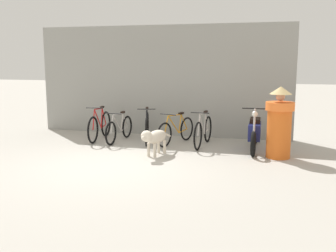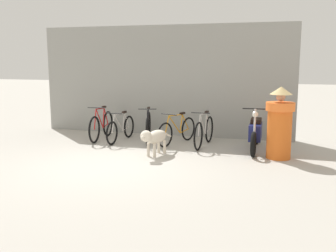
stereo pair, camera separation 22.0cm
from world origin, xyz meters
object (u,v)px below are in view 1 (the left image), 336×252
object	(u,v)px
bicycle_0	(100,126)
motorcycle	(255,133)
bicycle_4	(203,131)
bicycle_1	(119,129)
stray_dog	(155,137)
person_in_robes	(279,123)
bicycle_3	(176,131)
bicycle_2	(147,128)

from	to	relation	value
bicycle_0	motorcycle	world-z (taller)	motorcycle
bicycle_0	bicycle_4	world-z (taller)	bicycle_0
bicycle_0	bicycle_1	xyz separation A→B (m)	(0.59, -0.05, -0.05)
motorcycle	stray_dog	xyz separation A→B (m)	(-2.14, -1.22, 0.01)
person_in_robes	bicycle_3	bearing A→B (deg)	1.10
bicycle_3	bicycle_1	bearing A→B (deg)	-67.77
bicycle_2	person_in_robes	world-z (taller)	person_in_robes
bicycle_0	stray_dog	size ratio (longest dim) A/B	1.43
bicycle_1	bicycle_2	world-z (taller)	bicycle_2
bicycle_4	stray_dog	bearing A→B (deg)	-29.25
bicycle_4	motorcycle	bearing A→B (deg)	89.36
bicycle_1	motorcycle	distance (m)	3.53
bicycle_2	bicycle_3	world-z (taller)	bicycle_2
bicycle_3	bicycle_0	bearing A→B (deg)	-70.01
bicycle_0	bicycle_4	distance (m)	2.85
bicycle_1	bicycle_3	world-z (taller)	bicycle_3
stray_dog	bicycle_4	bearing A→B (deg)	161.32
bicycle_1	stray_dog	xyz separation A→B (m)	(1.39, -1.30, 0.10)
bicycle_2	bicycle_4	size ratio (longest dim) A/B	1.01
bicycle_1	bicycle_2	xyz separation A→B (m)	(0.73, 0.13, 0.05)
bicycle_4	person_in_robes	distance (m)	2.02
bicycle_1	bicycle_2	bearing A→B (deg)	102.42
bicycle_2	stray_dog	bearing A→B (deg)	8.09
bicycle_1	person_in_robes	size ratio (longest dim) A/B	1.05
bicycle_3	motorcycle	bearing A→B (deg)	103.53
bicycle_0	bicycle_4	size ratio (longest dim) A/B	1.00
bicycle_0	bicycle_3	xyz separation A→B (m)	(2.13, 0.05, -0.04)
person_in_robes	bicycle_4	bearing A→B (deg)	-3.34
bicycle_1	bicycle_0	bearing A→B (deg)	-92.20
motorcycle	bicycle_1	bearing A→B (deg)	-92.16
bicycle_2	bicycle_3	distance (m)	0.81
motorcycle	person_in_robes	size ratio (longest dim) A/B	1.24
bicycle_4	stray_dog	xyz separation A→B (m)	(-0.87, -1.32, 0.06)
bicycle_0	bicycle_3	distance (m)	2.13
bicycle_0	motorcycle	size ratio (longest dim) A/B	0.87
bicycle_1	person_in_robes	world-z (taller)	person_in_robes
bicycle_2	motorcycle	xyz separation A→B (m)	(2.80, -0.21, 0.04)
bicycle_1	bicycle_4	world-z (taller)	bicycle_4
bicycle_2	bicycle_3	bearing A→B (deg)	71.06
bicycle_0	bicycle_3	bearing A→B (deg)	86.67
person_in_robes	bicycle_2	bearing A→B (deg)	4.66
bicycle_2	bicycle_3	xyz separation A→B (m)	(0.80, -0.03, -0.04)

